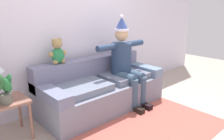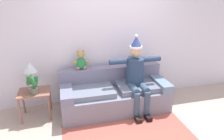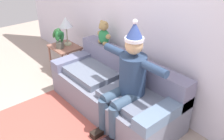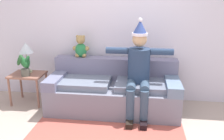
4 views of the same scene
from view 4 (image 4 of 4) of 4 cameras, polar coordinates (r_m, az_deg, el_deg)
back_wall at (r=4.23m, az=1.29°, el=10.98°), size 7.00×0.10×2.70m
couch at (r=3.97m, az=0.39°, el=-4.84°), size 2.07×0.88×0.80m
person_seated at (r=3.65m, az=6.32°, el=0.34°), size 1.02×0.77×1.50m
teddy_bear at (r=4.14m, az=-7.40°, el=5.37°), size 0.29×0.17×0.38m
side_table at (r=4.39m, az=-19.30°, el=-1.89°), size 0.56×0.45×0.53m
table_lamp at (r=4.35m, az=-19.72°, el=4.66°), size 0.24×0.24×0.53m
potted_plant at (r=4.21m, az=-20.02°, el=1.20°), size 0.24×0.24×0.37m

